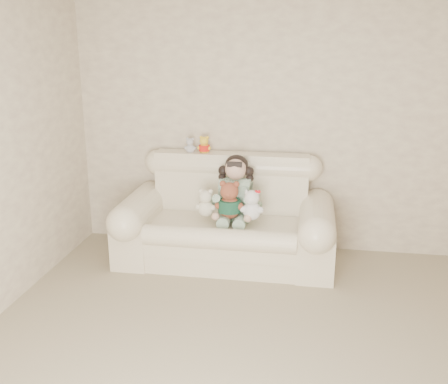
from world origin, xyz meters
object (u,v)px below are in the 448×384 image
at_px(sofa, 226,212).
at_px(seated_child, 236,187).
at_px(brown_teddy, 229,196).
at_px(white_cat, 252,202).
at_px(cream_teddy, 206,200).

distance_m(sofa, seated_child, 0.26).
distance_m(seated_child, brown_teddy, 0.20).
relative_size(brown_teddy, white_cat, 1.22).
height_order(sofa, brown_teddy, sofa).
relative_size(sofa, brown_teddy, 4.89).
distance_m(sofa, cream_teddy, 0.25).
bearing_deg(white_cat, brown_teddy, -166.76).
height_order(brown_teddy, white_cat, brown_teddy).
bearing_deg(cream_teddy, brown_teddy, -7.19).
relative_size(seated_child, cream_teddy, 2.04).
xyz_separation_m(sofa, cream_teddy, (-0.18, -0.10, 0.15)).
distance_m(brown_teddy, cream_teddy, 0.24).
bearing_deg(brown_teddy, white_cat, 15.50).
height_order(seated_child, brown_teddy, seated_child).
distance_m(seated_child, white_cat, 0.29).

